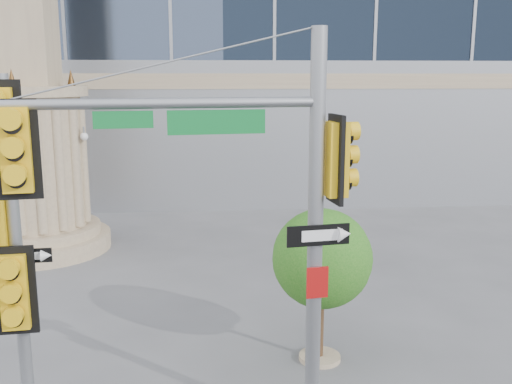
{
  "coord_description": "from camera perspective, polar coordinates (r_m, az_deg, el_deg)",
  "views": [
    {
      "loc": [
        -0.54,
        -8.83,
        5.36
      ],
      "look_at": [
        0.33,
        2.0,
        3.17
      ],
      "focal_mm": 40.0,
      "sensor_mm": 36.0,
      "label": 1
    }
  ],
  "objects": [
    {
      "name": "monument",
      "position": [
        18.65,
        -22.02,
        11.09
      ],
      "size": [
        4.4,
        4.4,
        16.6
      ],
      "color": "gray",
      "rests_on": "ground"
    },
    {
      "name": "main_signal_pole",
      "position": [
        7.83,
        -1.54,
        -0.54
      ],
      "size": [
        4.67,
        1.07,
        6.03
      ],
      "rotation": [
        0.0,
        0.0,
        0.14
      ],
      "color": "slate",
      "rests_on": "ground"
    },
    {
      "name": "secondary_signal_pole",
      "position": [
        9.1,
        -23.55,
        -3.43
      ],
      "size": [
        0.96,
        0.7,
        5.41
      ],
      "rotation": [
        0.0,
        0.0,
        0.09
      ],
      "color": "slate",
      "rests_on": "ground"
    },
    {
      "name": "street_tree",
      "position": [
        10.81,
        6.79,
        -6.99
      ],
      "size": [
        1.91,
        1.87,
        2.98
      ],
      "color": "gray",
      "rests_on": "ground"
    }
  ]
}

